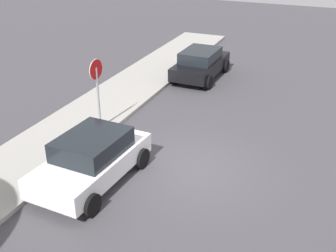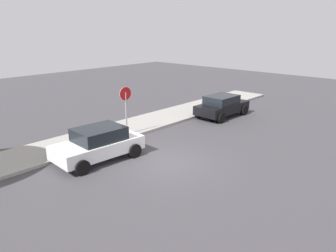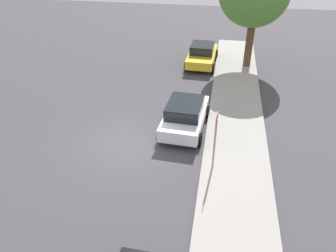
% 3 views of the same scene
% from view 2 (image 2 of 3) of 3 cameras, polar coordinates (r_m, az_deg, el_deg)
% --- Properties ---
extents(ground_plane, '(60.00, 60.00, 0.00)m').
position_cam_2_polar(ground_plane, '(14.36, -0.51, -6.37)').
color(ground_plane, '#423F44').
extents(sidewalk_curb, '(32.00, 2.80, 0.14)m').
position_cam_2_polar(sidewalk_curb, '(17.81, -12.06, -1.80)').
color(sidewalk_curb, '#9E9B93').
rests_on(sidewalk_curb, ground_plane).
extents(stop_sign, '(0.75, 0.08, 2.71)m').
position_cam_2_polar(stop_sign, '(17.31, -7.36, 4.03)').
color(stop_sign, gray).
rests_on(stop_sign, ground_plane).
extents(parked_car_white, '(3.99, 2.22, 1.47)m').
position_cam_2_polar(parked_car_white, '(14.73, -12.05, -2.99)').
color(parked_car_white, white).
rests_on(parked_car_white, ground_plane).
extents(parked_car_black, '(3.93, 2.03, 1.41)m').
position_cam_2_polar(parked_car_black, '(21.68, 9.37, 3.53)').
color(parked_car_black, black).
rests_on(parked_car_black, ground_plane).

